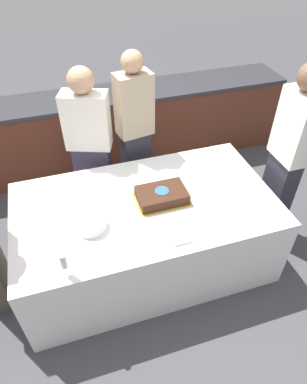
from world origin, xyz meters
name	(u,v)px	position (x,y,z in m)	size (l,w,h in m)	color
ground_plane	(146,259)	(0.00, 0.00, 0.00)	(14.00, 14.00, 0.00)	#424247
back_counter	(107,130)	(0.00, 1.66, 0.46)	(4.40, 0.58, 0.92)	#5B2D1E
dining_table	(146,233)	(0.00, 0.00, 0.37)	(2.12, 1.18, 0.73)	white
cake	(162,196)	(0.14, 0.00, 0.78)	(0.44, 0.30, 0.10)	gold
plate_stack	(91,224)	(-0.46, -0.14, 0.77)	(0.24, 0.24, 0.08)	white
wine_glass	(64,262)	(-0.69, -0.50, 0.86)	(0.06, 0.06, 0.20)	white
side_plate_near_cake	(149,179)	(0.12, 0.28, 0.73)	(0.18, 0.18, 0.00)	white
side_plate_right_edge	(228,178)	(0.79, 0.08, 0.73)	(0.18, 0.18, 0.00)	white
utensil_pile	(181,239)	(0.14, -0.45, 0.74)	(0.14, 0.11, 0.02)	white
person_cutting_cake	(135,134)	(0.14, 0.81, 0.87)	(0.35, 0.25, 1.67)	#282833
person_seated_right	(288,156)	(1.28, 0.00, 0.92)	(0.23, 0.35, 1.73)	#282833
person_standing_back	(90,146)	(-0.30, 0.81, 0.83)	(0.45, 0.33, 1.58)	#383347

